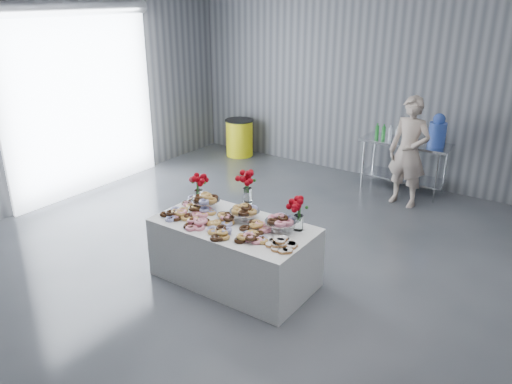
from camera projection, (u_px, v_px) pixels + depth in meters
ground at (232, 279)px, 6.13m from camera, size 9.00×9.00×0.00m
room_walls at (212, 56)px, 5.35m from camera, size 8.04×9.04×4.02m
display_table at (234, 252)px, 5.99m from camera, size 1.91×1.01×0.75m
prep_table at (404, 157)px, 8.68m from camera, size 1.50×0.60×0.90m
donut_mounds at (231, 222)px, 5.80m from camera, size 1.81×0.81×0.09m
cake_stand_left at (206, 199)px, 6.20m from camera, size 0.36×0.36×0.17m
cake_stand_mid at (245, 210)px, 5.89m from camera, size 0.36×0.36×0.17m
cake_stand_right at (280, 220)px, 5.62m from camera, size 0.36×0.36×0.17m
danish_pile at (281, 242)px, 5.32m from camera, size 0.48×0.48×0.11m
bouquet_left at (198, 182)px, 6.33m from camera, size 0.26×0.26×0.42m
bouquet_right at (299, 206)px, 5.60m from camera, size 0.26×0.26×0.42m
bouquet_center at (247, 184)px, 6.00m from camera, size 0.26×0.26×0.57m
water_jug at (438, 132)px, 8.22m from camera, size 0.28×0.28×0.55m
drink_bottles at (387, 132)px, 8.62m from camera, size 0.54×0.08×0.27m
person at (409, 152)px, 8.00m from camera, size 0.70×0.51×1.80m
trash_barrel at (239, 138)px, 10.68m from camera, size 0.61×0.61×0.78m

